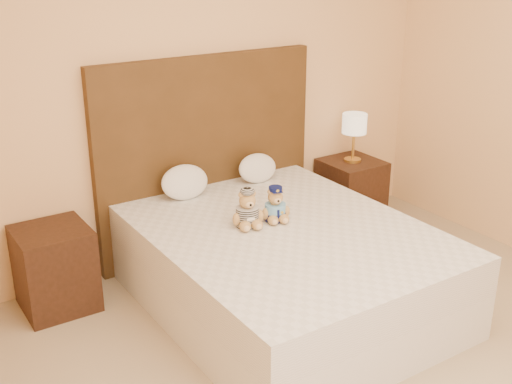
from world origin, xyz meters
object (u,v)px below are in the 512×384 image
nightstand_left (55,269)px  teddy_police (275,204)px  lamp (354,126)px  bed (285,267)px  pillow_left (185,181)px  teddy_prisoner (247,209)px  pillow_right (257,167)px  nightstand_right (351,192)px

nightstand_left → teddy_police: bearing=-27.3°
lamp → teddy_police: lamp is taller
bed → lamp: (1.25, 0.80, 0.57)m
lamp → pillow_left: size_ratio=1.13×
teddy_police → lamp: bearing=43.4°
nightstand_left → lamp: 2.56m
nightstand_left → teddy_prisoner: size_ratio=2.27×
pillow_right → lamp: bearing=-1.9°
nightstand_left → teddy_police: teddy_police is taller
lamp → teddy_prisoner: 1.58m
lamp → teddy_police: size_ratio=1.74×
pillow_left → lamp: bearing=-1.1°
bed → nightstand_right: 1.48m
nightstand_right → teddy_prisoner: bearing=-156.1°
nightstand_right → teddy_police: 1.45m
nightstand_right → teddy_police: teddy_police is taller
bed → pillow_right: (0.33, 0.83, 0.39)m
teddy_prisoner → bed: bearing=-28.4°
teddy_police → pillow_left: (-0.30, 0.68, 0.01)m
bed → teddy_prisoner: teddy_prisoner is taller
teddy_police → pillow_left: size_ratio=0.65×
lamp → teddy_police: bearing=-152.1°
bed → teddy_police: bearing=83.2°
nightstand_right → bed: bearing=-147.4°
nightstand_left → nightstand_right: same height
teddy_prisoner → teddy_police: bearing=8.5°
bed → pillow_right: 0.97m
nightstand_right → pillow_left: (-1.53, 0.03, 0.40)m
nightstand_right → teddy_prisoner: teddy_prisoner is taller
teddy_prisoner → pillow_left: pillow_left is taller
pillow_right → teddy_prisoner: bearing=-127.6°
nightstand_right → lamp: (-0.00, 0.00, 0.57)m
nightstand_left → teddy_police: size_ratio=2.39×
nightstand_right → teddy_prisoner: size_ratio=2.27×
pillow_left → teddy_police: bearing=-66.3°
pillow_right → nightstand_left: bearing=-178.9°
lamp → teddy_police: 1.41m
bed → pillow_left: pillow_left is taller
nightstand_right → pillow_left: size_ratio=1.55×
nightstand_left → lamp: (2.50, 0.00, 0.57)m
nightstand_right → lamp: lamp is taller
bed → pillow_left: 0.96m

